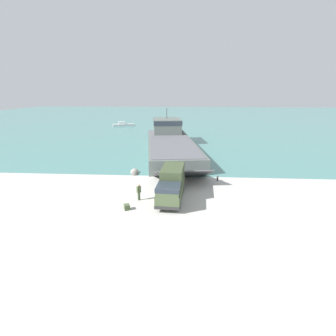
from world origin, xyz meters
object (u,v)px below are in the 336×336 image
object	(u,v)px
moored_boat_a	(123,125)
mooring_bollard	(218,178)
cargo_crate	(127,207)
landing_craft	(169,140)
military_truck	(172,184)
soldier_on_ramp	(139,191)

from	to	relation	value
moored_boat_a	mooring_bollard	bearing A→B (deg)	5.55
mooring_bollard	cargo_crate	world-z (taller)	mooring_bollard
landing_craft	cargo_crate	bearing A→B (deg)	-102.90
cargo_crate	moored_boat_a	bearing A→B (deg)	103.48
military_truck	cargo_crate	xyz separation A→B (m)	(-4.32, -3.26, -1.40)
military_truck	mooring_bollard	bearing A→B (deg)	141.07
landing_craft	mooring_bollard	bearing A→B (deg)	-76.87
moored_boat_a	mooring_bollard	world-z (taller)	moored_boat_a
landing_craft	soldier_on_ramp	bearing A→B (deg)	-101.63
soldier_on_ramp	military_truck	bearing A→B (deg)	-119.77
landing_craft	moored_boat_a	distance (m)	41.44
mooring_bollard	cargo_crate	bearing A→B (deg)	-136.56
landing_craft	soldier_on_ramp	world-z (taller)	landing_craft
soldier_on_ramp	cargo_crate	xyz separation A→B (m)	(-0.81, -2.47, -0.80)
military_truck	mooring_bollard	xyz separation A→B (m)	(5.80, 6.32, -1.31)
landing_craft	soldier_on_ramp	size ratio (longest dim) A/B	20.08
landing_craft	cargo_crate	xyz separation A→B (m)	(-2.50, -29.29, -1.66)
mooring_bollard	military_truck	bearing A→B (deg)	-132.53
military_truck	mooring_bollard	distance (m)	8.68
soldier_on_ramp	moored_boat_a	size ratio (longest dim) A/B	0.25
military_truck	moored_boat_a	bearing A→B (deg)	-158.62
cargo_crate	mooring_bollard	bearing A→B (deg)	43.44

